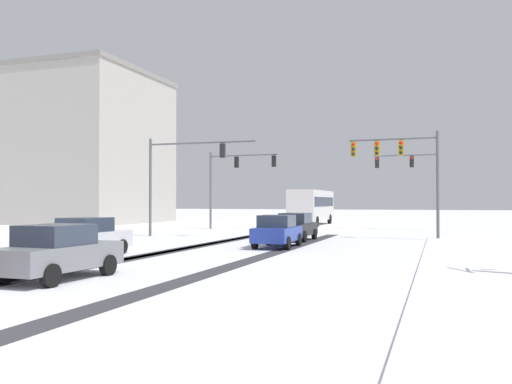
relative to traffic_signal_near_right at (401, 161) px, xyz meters
The scene contains 14 objects.
wheel_track_left_lane 16.50m from the traffic_signal_near_right, 126.86° to the right, with size 0.89×32.24×0.01m, color #38383D.
wheel_track_right_lane 14.34m from the traffic_signal_near_right, 110.89° to the right, with size 0.85×32.24×0.01m, color #38383D.
wheel_track_center 16.66m from the traffic_signal_near_right, 127.70° to the right, with size 0.84×32.24×0.01m, color #38383D.
sidewalk_kerb_right 15.27m from the traffic_signal_near_right, 76.09° to the right, with size 4.00×32.24×0.12m, color white.
traffic_signal_near_right is the anchor object (origin of this frame).
traffic_signal_far_left 16.10m from the traffic_signal_near_right, 150.43° to the left, with size 6.05×0.53×6.50m.
traffic_signal_near_left 14.09m from the traffic_signal_near_right, behind, with size 7.44×0.49×6.50m.
traffic_signal_far_right 12.04m from the traffic_signal_near_right, 88.38° to the left, with size 5.16×0.44×6.50m.
car_black_lead 7.60m from the traffic_signal_near_right, 154.53° to the right, with size 1.87×4.12×1.62m.
car_blue_second 10.33m from the traffic_signal_near_right, 125.38° to the right, with size 1.96×4.17×1.62m.
car_white_third 19.15m from the traffic_signal_near_right, 129.41° to the right, with size 1.97×4.17×1.62m.
car_grey_fourth 22.58m from the traffic_signal_near_right, 112.26° to the right, with size 1.91×4.14×1.62m.
bus_oncoming 20.97m from the traffic_signal_near_right, 117.91° to the left, with size 2.88×11.06×3.38m.
office_building_far_left_block 42.64m from the traffic_signal_near_right, 158.10° to the left, with size 24.59×15.52×16.24m.
Camera 1 is at (9.16, -6.36, 2.29)m, focal length 37.79 mm.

